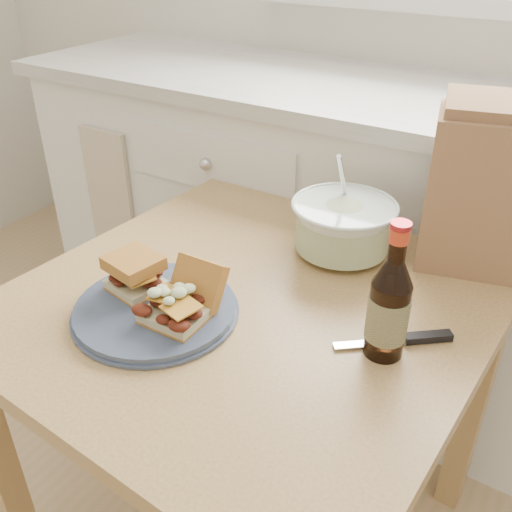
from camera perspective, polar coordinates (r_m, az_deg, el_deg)
The scene contains 9 objects.
cabinet_run at distance 1.77m, azimuth 14.82°, elevation 0.53°, with size 2.50×0.64×0.94m.
dining_table at distance 1.15m, azimuth -0.71°, elevation -8.53°, with size 0.91×0.91×0.71m.
plate at distance 1.06m, azimuth -10.02°, elevation -5.31°, with size 0.30×0.30×0.02m, color #404D68.
sandwich_left at distance 1.09m, azimuth -12.03°, elevation -1.67°, with size 0.11×0.10×0.07m.
sandwich_right at distance 1.01m, azimuth -7.31°, elevation -4.31°, with size 0.11×0.14×0.09m.
coleslaw_bowl at distance 1.22m, azimuth 8.67°, elevation 2.73°, with size 0.22×0.22×0.22m.
beer_bottle at distance 0.94m, azimuth 13.14°, elevation -5.02°, with size 0.07×0.07×0.24m.
knife at distance 1.02m, azimuth 15.47°, elevation -7.97°, with size 0.17×0.15×0.01m.
paper_bag at distance 1.22m, azimuth 22.33°, elevation 5.77°, with size 0.24×0.16×0.32m, color #9B6A4B.
Camera 1 is at (0.39, 0.21, 1.34)m, focal length 40.00 mm.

